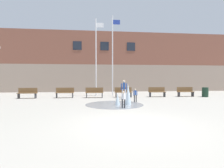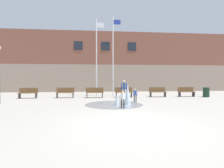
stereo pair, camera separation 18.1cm
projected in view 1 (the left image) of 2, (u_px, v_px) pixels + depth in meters
ground_plane at (134, 124)px, 6.58m from camera, size 100.00×100.00×0.00m
library_building at (103, 63)px, 25.76m from camera, size 36.00×6.05×7.92m
splash_fountain at (123, 98)px, 11.51m from camera, size 3.85×3.85×1.42m
park_bench_far_left at (27, 93)px, 15.21m from camera, size 1.60×0.44×0.91m
park_bench_left_of_flagpoles at (65, 92)px, 15.66m from camera, size 1.60×0.44×0.91m
park_bench_under_left_flagpole at (94, 92)px, 15.79m from camera, size 1.60×0.44×0.91m
park_bench_center at (123, 92)px, 16.18m from camera, size 1.60×0.44×0.91m
park_bench_near_trashcan at (157, 92)px, 16.55m from camera, size 1.60×0.44×0.91m
park_bench_far_right at (185, 92)px, 16.80m from camera, size 1.60×0.44×0.91m
adult_near_bench at (124, 88)px, 14.38m from camera, size 0.50×0.37×1.59m
child_with_pink_shirt at (124, 98)px, 10.20m from camera, size 0.31×0.24×0.99m
child_in_fountain at (135, 94)px, 12.79m from camera, size 0.31×0.22×0.99m
flagpole_left at (96, 55)px, 17.19m from camera, size 0.80×0.10×7.61m
flagpole_right at (113, 54)px, 17.37m from camera, size 0.80×0.10×7.96m
trash_can at (205, 92)px, 16.41m from camera, size 0.56×0.56×0.90m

